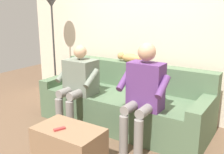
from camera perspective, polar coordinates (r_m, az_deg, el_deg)
ground_plane at (r=3.23m, az=-4.17°, el=-14.38°), size 8.00×8.00×0.00m
back_wall at (r=3.98m, az=7.46°, el=10.68°), size 4.53×0.06×2.58m
couch at (r=3.67m, az=2.83°, el=-5.65°), size 2.29×0.89×0.80m
coffee_table at (r=2.87m, az=-9.22°, el=-14.23°), size 0.70×0.43×0.38m
person_left_seated at (r=2.96m, az=6.74°, el=-2.88°), size 0.55×0.48×1.20m
person_right_seated at (r=3.52m, az=-7.28°, el=-0.82°), size 0.55×0.54×1.10m
cat_on_backrest at (r=3.81m, az=3.85°, el=4.15°), size 0.53×0.13×0.13m
remote_red at (r=2.76m, az=-11.22°, el=-10.90°), size 0.08×0.12×0.02m
floor_lamp at (r=4.48m, az=-12.82°, el=13.65°), size 0.28×0.28×1.78m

